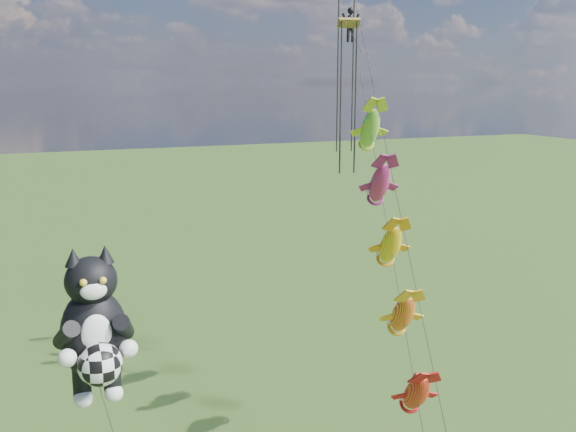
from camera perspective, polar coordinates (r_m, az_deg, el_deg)
name	(u,v)px	position (r m, az deg, el deg)	size (l,w,h in m)	color
cat_kite_rig	(95,328)	(23.64, -16.82, -9.51)	(2.90, 4.24, 11.13)	brown
fish_windsock_rig	(391,246)	(28.35, 9.11, -2.63)	(4.80, 15.30, 17.15)	brown
parafoil_rig	(352,41)	(33.80, 5.70, 15.23)	(4.22, 17.30, 23.02)	brown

